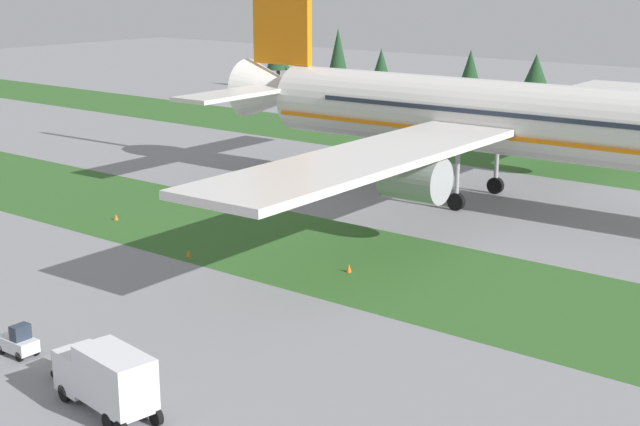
# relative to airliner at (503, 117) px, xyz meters

# --- Properties ---
(grass_strip_near) EXTENTS (320.00, 17.09, 0.01)m
(grass_strip_near) POSITION_rel_airliner_xyz_m (-5.05, -23.02, -8.61)
(grass_strip_near) COLOR #336028
(grass_strip_near) RESTS_ON ground
(grass_strip_far) EXTENTS (320.00, 17.09, 0.01)m
(grass_strip_far) POSITION_rel_airliner_xyz_m (-5.05, 23.16, -8.61)
(grass_strip_far) COLOR #336028
(grass_strip_far) RESTS_ON ground
(airliner) EXTENTS (64.19, 79.04, 24.01)m
(airliner) POSITION_rel_airliner_xyz_m (0.00, 0.00, 0.00)
(airliner) COLOR silver
(airliner) RESTS_ON ground
(baggage_tug) EXTENTS (2.63, 1.36, 1.97)m
(baggage_tug) POSITION_rel_airliner_xyz_m (-5.11, -50.24, -7.80)
(baggage_tug) COLOR silver
(baggage_tug) RESTS_ON ground
(cargo_dolly_lead) EXTENTS (2.23, 1.55, 1.55)m
(cargo_dolly_lead) POSITION_rel_airliner_xyz_m (-0.09, -50.12, -7.69)
(cargo_dolly_lead) COLOR #A3A3A8
(cargo_dolly_lead) RESTS_ON ground
(cargo_dolly_second) EXTENTS (2.23, 1.55, 1.55)m
(cargo_dolly_second) POSITION_rel_airliner_xyz_m (2.81, -50.05, -7.69)
(cargo_dolly_second) COLOR #A3A3A8
(cargo_dolly_second) RESTS_ON ground
(catering_truck) EXTENTS (7.21, 3.24, 3.58)m
(catering_truck) POSITION_rel_airliner_xyz_m (4.83, -51.62, -6.66)
(catering_truck) COLOR silver
(catering_truck) RESTS_ON ground
(ground_crew_marshaller) EXTENTS (0.39, 0.46, 1.74)m
(ground_crew_marshaller) POSITION_rel_airliner_xyz_m (1.93, -50.03, -7.67)
(ground_crew_marshaller) COLOR black
(ground_crew_marshaller) RESTS_ON ground
(taxiway_marker_0) EXTENTS (0.44, 0.44, 0.66)m
(taxiway_marker_0) POSITION_rel_airliner_xyz_m (0.88, -25.58, -8.28)
(taxiway_marker_0) COLOR orange
(taxiway_marker_0) RESTS_ON ground
(taxiway_marker_1) EXTENTS (0.44, 0.44, 0.53)m
(taxiway_marker_1) POSITION_rel_airliner_xyz_m (-11.45, -30.44, -8.35)
(taxiway_marker_1) COLOR orange
(taxiway_marker_1) RESTS_ON ground
(taxiway_marker_2) EXTENTS (0.44, 0.44, 0.55)m
(taxiway_marker_2) POSITION_rel_airliner_xyz_m (-24.88, -26.80, -8.34)
(taxiway_marker_2) COLOR orange
(taxiway_marker_2) RESTS_ON ground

